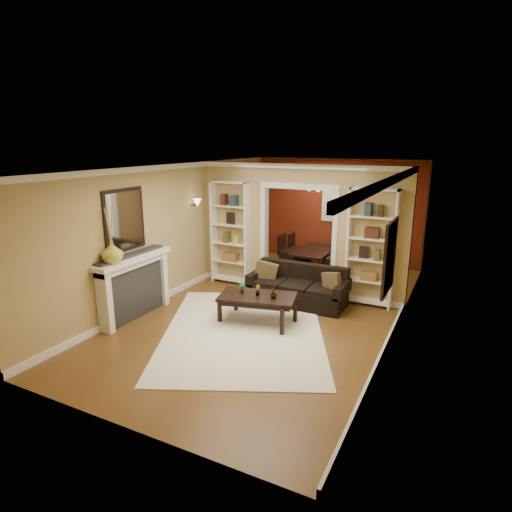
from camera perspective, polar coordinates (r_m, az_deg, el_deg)
The scene contains 30 objects.
floor at distance 8.34m, azimuth 2.49°, elevation -7.02°, with size 8.00×8.00×0.00m, color brown.
ceiling at distance 7.74m, azimuth 2.72°, elevation 11.82°, with size 8.00×8.00×0.00m, color white.
wall_back at distance 11.64m, azimuth 10.72°, elevation 5.98°, with size 8.00×8.00×0.00m, color tan.
wall_front at distance 4.74m, azimuth -17.78°, elevation -7.85°, with size 8.00×8.00×0.00m, color tan.
wall_left at distance 9.06m, azimuth -10.52°, elevation 3.45°, with size 8.00×8.00×0.00m, color tan.
wall_right at distance 7.34m, azimuth 18.85°, elevation 0.16°, with size 8.00×8.00×0.00m, color tan.
partition_wall at distance 9.02m, azimuth 5.73°, elevation 3.57°, with size 4.50×0.15×2.70m, color tan.
red_back_panel at distance 11.62m, azimuth 10.67°, elevation 5.82°, with size 4.44×0.04×2.64m, color maroon.
dining_window at distance 11.54m, azimuth 10.67°, elevation 6.92°, with size 0.78×0.03×0.98m, color #8CA5CC.
area_rug at distance 7.42m, azimuth -1.65°, elevation -9.88°, with size 2.63×3.69×0.01m, color white.
sofa at distance 8.49m, azimuth 5.59°, elevation -3.93°, with size 1.95×0.84×0.76m, color black.
pillow_left at distance 8.67m, azimuth 1.31°, elevation -1.99°, with size 0.44×0.13×0.44m, color brown.
pillow_right at distance 8.21m, azimuth 10.07°, elevation -3.42°, with size 0.38×0.11×0.38m, color brown.
coffee_table at distance 7.66m, azimuth 0.19°, elevation -7.05°, with size 1.33×0.72×0.50m, color black.
plant_left at distance 7.67m, azimuth -1.89°, elevation -4.20°, with size 0.11×0.07×0.20m, color #336626.
plant_center at distance 7.53m, azimuth 0.19°, elevation -4.58°, with size 0.11×0.09×0.19m, color #336626.
plant_right at distance 7.41m, azimuth 2.35°, elevation -4.91°, with size 0.11×0.11×0.20m, color #336626.
bookshelf_left at distance 9.56m, azimuth -3.38°, elevation 3.06°, with size 0.90×0.30×2.30m, color white.
bookshelf_right at distance 8.49m, azimuth 15.08°, elevation 1.01°, with size 0.90×0.30×2.30m, color white.
fireplace at distance 8.05m, azimuth -15.75°, elevation -4.03°, with size 0.32×1.70×1.16m, color white.
vase at distance 7.51m, azimuth -18.64°, elevation 0.48°, with size 0.36×0.36×0.38m, color gold.
mirror at distance 7.85m, azimuth -17.14°, elevation 4.60°, with size 0.03×0.95×1.10m, color silver.
wall_sconce at distance 9.36m, azimuth -8.13°, elevation 6.90°, with size 0.18×0.18×0.22m, color #FFE0A5.
framed_art at distance 6.34m, azimuth 17.33°, elevation -0.13°, with size 0.04×0.85×1.05m, color black.
dining_table at distance 10.80m, azimuth 7.94°, elevation -0.51°, with size 0.83×1.49×0.52m, color black.
dining_chair_nw at distance 10.66m, azimuth 4.66°, elevation 0.49°, with size 0.46×0.46×0.93m, color black.
dining_chair_ne at distance 10.32m, azimuth 10.32°, elevation -0.36°, with size 0.43×0.43×0.87m, color black.
dining_chair_sw at distance 11.21m, azimuth 5.81°, elevation 0.97°, with size 0.42×0.42×0.84m, color black.
dining_chair_se at distance 10.88m, azimuth 11.22°, elevation 0.31°, with size 0.41×0.41×0.83m, color black.
chandelier at distance 10.32m, azimuth 8.86°, elevation 8.69°, with size 0.50×0.50×0.30m, color #322616.
Camera 1 is at (3.14, -7.06, 3.14)m, focal length 30.00 mm.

